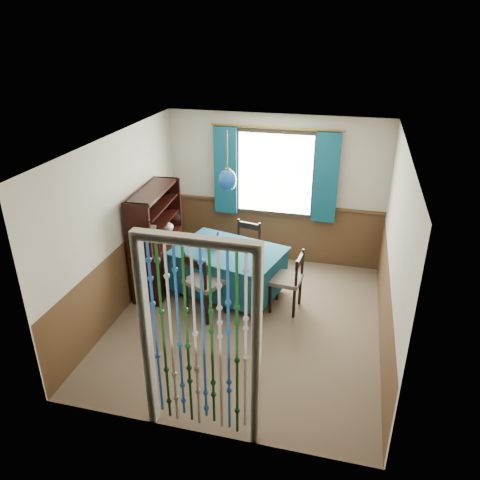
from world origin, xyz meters
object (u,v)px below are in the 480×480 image
(vase_table, at_px, (218,240))
(chair_near, at_px, (204,282))
(sideboard, at_px, (157,253))
(bowl_shelf, at_px, (149,229))
(vase_sideboard, at_px, (168,225))
(chair_far, at_px, (245,249))
(dining_table, at_px, (229,269))
(chair_right, at_px, (288,280))
(chair_left, at_px, (175,255))
(pendant_lamp, at_px, (228,180))

(vase_table, bearing_deg, chair_near, -90.10)
(sideboard, relative_size, vase_table, 7.70)
(bowl_shelf, xyz_separation_m, vase_sideboard, (0.00, 0.66, -0.22))
(chair_near, xyz_separation_m, chair_far, (0.28, 1.23, -0.04))
(dining_table, bearing_deg, sideboard, -165.05)
(chair_right, bearing_deg, bowl_shelf, 99.93)
(sideboard, bearing_deg, dining_table, -2.68)
(chair_left, bearing_deg, vase_sideboard, -129.15)
(sideboard, xyz_separation_m, vase_table, (0.95, 0.11, 0.28))
(sideboard, distance_m, vase_table, 1.00)
(chair_near, bearing_deg, vase_table, 117.23)
(vase_sideboard, bearing_deg, chair_far, 14.00)
(chair_left, relative_size, pendant_lamp, 1.01)
(chair_far, distance_m, sideboard, 1.39)
(dining_table, xyz_separation_m, chair_right, (0.92, -0.19, 0.05))
(chair_near, distance_m, chair_left, 1.10)
(chair_near, bearing_deg, pendant_lamp, 100.36)
(sideboard, relative_size, vase_sideboard, 8.15)
(chair_far, relative_size, chair_left, 1.08)
(chair_left, bearing_deg, bowl_shelf, -7.94)
(sideboard, height_order, pendant_lamp, pendant_lamp)
(dining_table, distance_m, chair_far, 0.63)
(bowl_shelf, bearing_deg, pendant_lamp, 17.05)
(chair_near, bearing_deg, sideboard, 175.12)
(chair_far, relative_size, chair_right, 1.01)
(chair_near, xyz_separation_m, pendant_lamp, (0.19, 0.61, 1.30))
(chair_near, height_order, chair_right, chair_near)
(vase_table, xyz_separation_m, bowl_shelf, (-0.89, -0.42, 0.27))
(chair_far, bearing_deg, bowl_shelf, 50.65)
(sideboard, distance_m, pendant_lamp, 1.70)
(chair_left, relative_size, sideboard, 0.53)
(bowl_shelf, bearing_deg, vase_sideboard, 90.00)
(dining_table, relative_size, chair_near, 1.80)
(chair_near, distance_m, chair_right, 1.19)
(pendant_lamp, bearing_deg, chair_far, 81.07)
(dining_table, relative_size, chair_left, 2.10)
(chair_far, height_order, chair_right, chair_far)
(dining_table, xyz_separation_m, chair_near, (-0.19, -0.61, 0.09))
(sideboard, bearing_deg, chair_left, 42.53)
(bowl_shelf, height_order, vase_sideboard, bowl_shelf)
(chair_far, relative_size, vase_table, 4.36)
(dining_table, bearing_deg, vase_sideboard, 177.14)
(dining_table, xyz_separation_m, sideboard, (-1.13, -0.01, 0.13))
(chair_left, height_order, pendant_lamp, pendant_lamp)
(chair_left, bearing_deg, pendant_lamp, 85.38)
(chair_far, relative_size, vase_sideboard, 4.62)
(dining_table, relative_size, bowl_shelf, 8.51)
(pendant_lamp, distance_m, vase_sideboard, 1.46)
(pendant_lamp, xyz_separation_m, bowl_shelf, (-1.07, -0.33, -0.71))
(chair_right, relative_size, pendant_lamp, 1.08)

